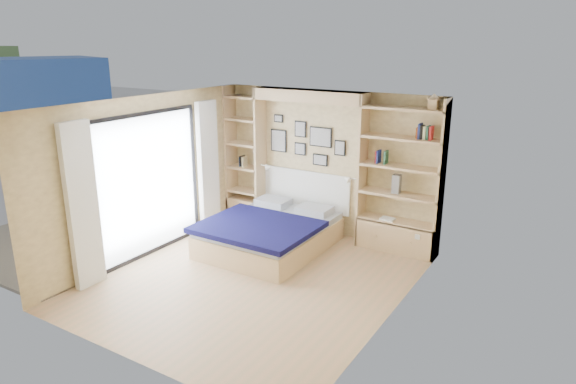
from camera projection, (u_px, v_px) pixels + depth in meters
The scene contains 8 objects.
ground at pixel (254, 280), 7.33m from camera, with size 4.50×4.50×0.00m, color tan.
room_shell at pixel (287, 180), 8.45m from camera, with size 4.50×4.50×4.50m.
bed at pixel (271, 232), 8.38m from camera, with size 1.76×2.23×1.07m.
photo_gallery at pixel (305, 141), 8.91m from camera, with size 1.48×0.02×0.82m.
reading_lamps at pixel (306, 173), 8.79m from camera, with size 1.92×0.12×0.15m.
shelf_decor at pixel (389, 146), 7.95m from camera, with size 3.60×0.23×2.03m.
deck at pixel (89, 232), 9.13m from camera, with size 3.20×4.00×0.05m, color #655A4A.
deck_chair at pixel (73, 215), 9.01m from camera, with size 0.54×0.76×0.70m.
Camera 1 is at (3.90, -5.42, 3.32)m, focal length 32.00 mm.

